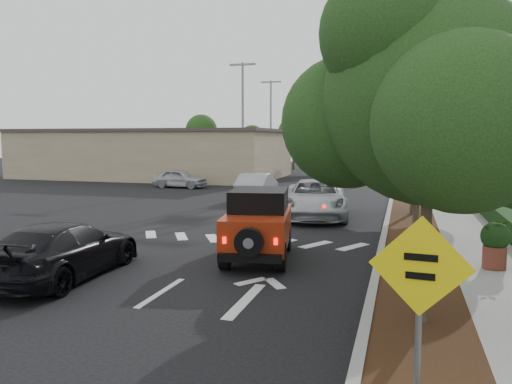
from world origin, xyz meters
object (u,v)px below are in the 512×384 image
at_px(red_jeep, 259,223).
at_px(black_suv_oncoming, 64,250).
at_px(silver_suv_ahead, 315,199).
at_px(speed_hump_sign, 420,292).

height_order(red_jeep, black_suv_oncoming, red_jeep).
relative_size(red_jeep, silver_suv_ahead, 0.69).
bearing_deg(silver_suv_ahead, black_suv_oncoming, -120.76).
distance_m(silver_suv_ahead, speed_hump_sign, 16.17).
xyz_separation_m(black_suv_oncoming, speed_hump_sign, (8.27, -4.45, 1.01)).
xyz_separation_m(silver_suv_ahead, black_suv_oncoming, (-4.37, -11.22, -0.11)).
xyz_separation_m(red_jeep, black_suv_oncoming, (-4.08, -3.37, -0.30)).
bearing_deg(speed_hump_sign, silver_suv_ahead, 108.63).
relative_size(red_jeep, speed_hump_sign, 1.63).
distance_m(black_suv_oncoming, speed_hump_sign, 9.45).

